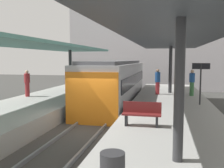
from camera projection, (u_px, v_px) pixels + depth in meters
The scene contains 15 objects.
ground_plane at pixel (87, 133), 11.69m from camera, with size 80.00×80.00×0.00m, color #383835.
platform_left at pixel (13, 119), 12.43m from camera, with size 4.40×28.00×1.00m, color #9E9E99.
platform_right at pixel (172, 127), 10.85m from camera, with size 4.40×28.00×1.00m, color #9E9E99.
track_ballast at pixel (87, 131), 11.68m from camera, with size 3.20×28.00×0.20m, color #423F3D.
rail_near_side at pixel (73, 127), 11.81m from camera, with size 0.08×28.00×0.14m, color slate.
rail_far_side at pixel (102, 129), 11.51m from camera, with size 0.08×28.00×0.14m, color slate.
commuter_train at pixel (116, 83), 18.13m from camera, with size 2.78×12.27×3.10m.
canopy_left at pixel (26, 45), 13.43m from camera, with size 4.18×21.00×3.29m.
canopy_right at pixel (173, 38), 11.84m from camera, with size 4.18×21.00×3.51m.
platform_bench at pixel (142, 113), 9.18m from camera, with size 1.40×0.41×0.86m.
platform_sign at pixel (201, 74), 13.34m from camera, with size 0.90×0.08×2.21m.
passenger_near_bench at pixel (158, 81), 17.45m from camera, with size 0.36×0.36×1.74m.
passenger_mid_platform at pixel (192, 82), 16.72m from camera, with size 0.36×0.36×1.72m.
passenger_far_end at pixel (27, 83), 16.40m from camera, with size 0.36×0.36×1.71m.
station_building_backdrop at pixel (150, 42), 30.30m from camera, with size 18.00×6.00×11.00m, color #B7B2B7.
Camera 1 is at (3.49, -10.92, 3.41)m, focal length 40.67 mm.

